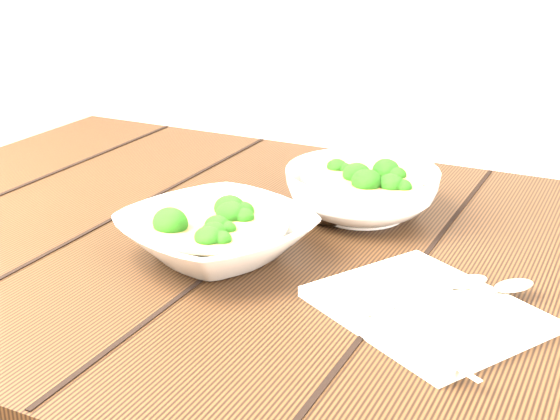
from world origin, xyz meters
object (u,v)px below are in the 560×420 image
at_px(soup_bowl_front, 216,234).
at_px(soup_bowl_back, 362,191).
at_px(trivet, 332,207).
at_px(table, 272,328).
at_px(napkin, 426,309).

height_order(soup_bowl_front, soup_bowl_back, soup_bowl_back).
xyz_separation_m(soup_bowl_front, trivet, (0.07, 0.18, -0.02)).
bearing_deg(table, soup_bowl_front, -119.23).
relative_size(soup_bowl_front, soup_bowl_back, 1.24).
xyz_separation_m(table, soup_bowl_back, (0.07, 0.13, 0.15)).
bearing_deg(trivet, napkin, -47.75).
distance_m(soup_bowl_back, napkin, 0.28).
xyz_separation_m(table, napkin, (0.22, -0.09, 0.13)).
relative_size(table, napkin, 5.85).
bearing_deg(table, soup_bowl_back, 63.77).
height_order(soup_bowl_front, napkin, soup_bowl_front).
bearing_deg(soup_bowl_back, trivet, -148.79).
relative_size(trivet, napkin, 0.46).
xyz_separation_m(trivet, napkin, (0.19, -0.21, -0.01)).
bearing_deg(table, trivet, 74.03).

